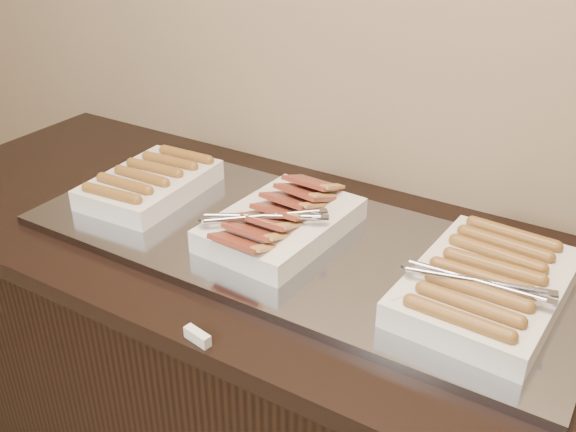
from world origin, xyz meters
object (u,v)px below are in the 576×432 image
at_px(dish_right, 486,284).
at_px(dish_center, 280,222).
at_px(counter, 289,397).
at_px(dish_left, 150,183).
at_px(warming_tray, 298,243).

bearing_deg(dish_right, dish_center, -176.84).
height_order(counter, dish_right, dish_right).
bearing_deg(dish_center, dish_left, -176.94).
xyz_separation_m(dish_center, dish_right, (0.45, 0.00, -0.00)).
bearing_deg(dish_center, counter, 15.62).
height_order(dish_left, dish_center, dish_center).
bearing_deg(counter, dish_left, 180.00).
bearing_deg(dish_center, warming_tray, 9.88).
bearing_deg(dish_right, dish_left, -177.20).
bearing_deg(dish_left, dish_right, -3.09).
bearing_deg(dish_right, counter, -177.43).
height_order(warming_tray, dish_right, dish_right).
height_order(warming_tray, dish_center, dish_center).
relative_size(counter, dish_center, 5.64).
height_order(dish_center, dish_right, dish_center).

